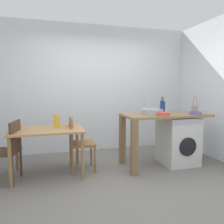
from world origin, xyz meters
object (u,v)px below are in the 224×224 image
Objects in this scene: bottle_squat_brown at (163,106)px; mixing_bowl at (163,114)px; washing_machine at (178,140)px; bottle_tall_green at (162,106)px; utensil_crock at (195,109)px; colander at (196,113)px; vase at (57,121)px; dining_table at (47,135)px; chair_opposite at (78,141)px; chair_person_seat at (8,148)px.

bottle_squat_brown is 1.30× the size of mixing_bowl.
bottle_tall_green is (-0.29, 0.10, 0.62)m from washing_machine.
bottle_squat_brown is 0.58m from utensil_crock.
washing_machine is at bearing -56.65° from bottle_squat_brown.
colander is 0.97× the size of vase.
bottle_squat_brown is (2.09, 0.15, 0.40)m from dining_table.
mixing_bowl is 1.74m from vase.
utensil_crock reaches higher than bottle_squat_brown.
chair_opposite is (0.48, 0.05, -0.14)m from dining_table.
dining_table is 5.28× the size of mixing_bowl.
bottle_squat_brown is 1.95m from vase.
utensil_crock reaches higher than chair_person_seat.
colander reaches higher than chair_person_seat.
dining_table is 1.89m from mixing_bowl.
washing_machine is 4.13× the size of mixing_bowl.
bottle_squat_brown is 0.53m from mixing_bowl.
washing_machine is 4.16× the size of vase.
colander is 2.34m from vase.
bottle_squat_brown is (1.61, 0.10, 0.53)m from chair_opposite.
utensil_crock is (2.15, -0.11, 0.48)m from chair_opposite.
mixing_bowl reaches higher than dining_table.
colander is (-0.18, -0.27, -0.04)m from utensil_crock.
chair_opposite is 4.50× the size of colander.
mixing_bowl reaches higher than washing_machine.
bottle_squat_brown is at bearing 61.09° from mixing_bowl.
mixing_bowl is at bearing -162.51° from utensil_crock.
utensil_crock is (0.37, 0.05, 0.56)m from washing_machine.
mixing_bowl is at bearing 178.13° from colander.
dining_table is 0.50m from chair_opposite.
chair_person_seat is at bearing -168.12° from dining_table.
bottle_squat_brown is 1.35× the size of colander.
chair_person_seat and chair_opposite have the same top height.
bottle_tall_green is 1.40× the size of mixing_bowl.
dining_table is at bearing 178.74° from utensil_crock.
vase is (0.70, 0.22, 0.34)m from chair_person_seat.
bottle_squat_brown is at bearing 94.63° from chair_opposite.
dining_table is 0.27m from vase.
chair_person_seat is 4.35× the size of vase.
dining_table is at bearing 170.48° from mixing_bowl.
utensil_crock reaches higher than washing_machine.
vase is at bearing -61.16° from chair_person_seat.
dining_table is at bearing 172.37° from colander.
mixing_bowl is 1.01× the size of vase.
washing_machine is at bearing 130.74° from colander.
washing_machine is 4.30× the size of colander.
colander reaches higher than washing_machine.
mixing_bowl reaches higher than chair_person_seat.
mixing_bowl is at bearing 76.28° from chair_opposite.
mixing_bowl is (-0.43, -0.20, 0.52)m from washing_machine.
bottle_tall_green is 0.34m from mixing_bowl.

